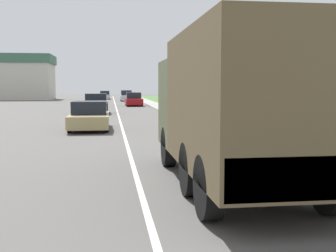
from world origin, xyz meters
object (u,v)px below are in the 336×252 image
Objects in this scene: military_truck at (234,104)px; car_fourth_ahead at (126,96)px; car_third_ahead at (134,100)px; car_second_ahead at (96,105)px; car_farthest_ahead at (105,95)px; car_nearest_ahead at (90,117)px.

military_truck reaches higher than car_fourth_ahead.
car_second_ahead is at bearing -105.66° from car_third_ahead.
military_truck is 1.65× the size of car_second_ahead.
car_second_ahead is 0.90× the size of car_farthest_ahead.
car_nearest_ahead is 53.07m from car_farthest_ahead.
military_truck reaches higher than car_third_ahead.
car_second_ahead is 1.01× the size of car_fourth_ahead.
car_farthest_ahead is (0.21, 40.16, -0.05)m from car_second_ahead.
military_truck reaches higher than car_second_ahead.
military_truck is at bearing -89.85° from car_fourth_ahead.
car_fourth_ahead is at bearing 90.15° from military_truck.
car_third_ahead reaches higher than car_nearest_ahead.
car_fourth_ahead is (3.43, 42.62, 0.08)m from car_nearest_ahead.
car_second_ahead is at bearing 98.17° from military_truck.
car_second_ahead is 29.92m from car_fourth_ahead.
car_farthest_ahead is (-3.32, 10.45, -0.07)m from car_fourth_ahead.
military_truck is 1.51× the size of car_nearest_ahead.
car_third_ahead is 16.41m from car_fourth_ahead.
car_nearest_ahead is 12.91m from car_second_ahead.
car_nearest_ahead is 42.76m from car_fourth_ahead.
military_truck is 1.42× the size of car_third_ahead.
car_second_ahead is 13.81m from car_third_ahead.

